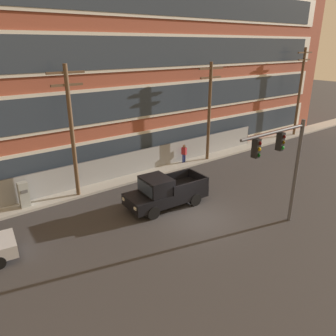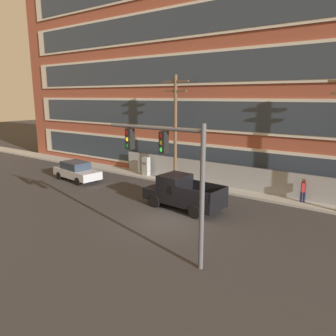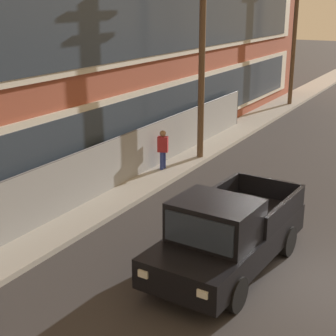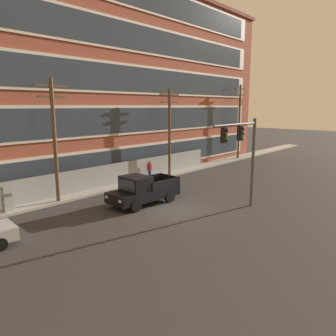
{
  "view_description": "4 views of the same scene",
  "coord_description": "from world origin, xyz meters",
  "px_view_note": "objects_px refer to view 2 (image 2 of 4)",
  "views": [
    {
      "loc": [
        -11.56,
        -12.21,
        9.47
      ],
      "look_at": [
        1.02,
        4.23,
        1.63
      ],
      "focal_mm": 35.0,
      "sensor_mm": 36.0,
      "label": 1
    },
    {
      "loc": [
        10.08,
        -13.9,
        6.84
      ],
      "look_at": [
        -1.53,
        2.15,
        2.5
      ],
      "focal_mm": 35.0,
      "sensor_mm": 36.0,
      "label": 2
    },
    {
      "loc": [
        -11.2,
        -1.91,
        6.37
      ],
      "look_at": [
        1.74,
        5.37,
        1.54
      ],
      "focal_mm": 55.0,
      "sensor_mm": 36.0,
      "label": 3
    },
    {
      "loc": [
        -15.73,
        -13.21,
        6.65
      ],
      "look_at": [
        1.61,
        2.08,
        2.26
      ],
      "focal_mm": 35.0,
      "sensor_mm": 36.0,
      "label": 4
    }
  ],
  "objects_px": {
    "electrical_cabinet": "(146,167)",
    "pedestrian_near_cabinet": "(303,190)",
    "traffic_signal_mast": "(173,165)",
    "pickup_truck_black": "(182,193)",
    "sedan_silver": "(77,171)",
    "utility_pole_near_corner": "(175,125)"
  },
  "relations": [
    {
      "from": "traffic_signal_mast",
      "to": "sedan_silver",
      "type": "bearing_deg",
      "value": 155.84
    },
    {
      "from": "traffic_signal_mast",
      "to": "sedan_silver",
      "type": "relative_size",
      "value": 1.23
    },
    {
      "from": "sedan_silver",
      "to": "utility_pole_near_corner",
      "type": "bearing_deg",
      "value": 28.49
    },
    {
      "from": "electrical_cabinet",
      "to": "pedestrian_near_cabinet",
      "type": "xyz_separation_m",
      "value": [
        12.87,
        0.25,
        0.09
      ]
    },
    {
      "from": "utility_pole_near_corner",
      "to": "pickup_truck_black",
      "type": "bearing_deg",
      "value": -51.11
    },
    {
      "from": "traffic_signal_mast",
      "to": "pickup_truck_black",
      "type": "relative_size",
      "value": 1.11
    },
    {
      "from": "electrical_cabinet",
      "to": "pedestrian_near_cabinet",
      "type": "bearing_deg",
      "value": 1.12
    },
    {
      "from": "pickup_truck_black",
      "to": "traffic_signal_mast",
      "type": "bearing_deg",
      "value": -60.13
    },
    {
      "from": "traffic_signal_mast",
      "to": "utility_pole_near_corner",
      "type": "distance_m",
      "value": 12.44
    },
    {
      "from": "traffic_signal_mast",
      "to": "pedestrian_near_cabinet",
      "type": "relative_size",
      "value": 3.47
    },
    {
      "from": "traffic_signal_mast",
      "to": "electrical_cabinet",
      "type": "relative_size",
      "value": 3.33
    },
    {
      "from": "traffic_signal_mast",
      "to": "pedestrian_near_cabinet",
      "type": "xyz_separation_m",
      "value": [
        2.63,
        10.88,
        -3.16
      ]
    },
    {
      "from": "electrical_cabinet",
      "to": "pedestrian_near_cabinet",
      "type": "height_order",
      "value": "electrical_cabinet"
    },
    {
      "from": "pedestrian_near_cabinet",
      "to": "sedan_silver",
      "type": "bearing_deg",
      "value": -164.99
    },
    {
      "from": "electrical_cabinet",
      "to": "pedestrian_near_cabinet",
      "type": "relative_size",
      "value": 1.04
    },
    {
      "from": "traffic_signal_mast",
      "to": "pickup_truck_black",
      "type": "height_order",
      "value": "traffic_signal_mast"
    },
    {
      "from": "sedan_silver",
      "to": "pedestrian_near_cabinet",
      "type": "relative_size",
      "value": 2.81
    },
    {
      "from": "electrical_cabinet",
      "to": "pickup_truck_black",
      "type": "bearing_deg",
      "value": -35.24
    },
    {
      "from": "traffic_signal_mast",
      "to": "electrical_cabinet",
      "type": "bearing_deg",
      "value": 133.94
    },
    {
      "from": "sedan_silver",
      "to": "utility_pole_near_corner",
      "type": "xyz_separation_m",
      "value": [
        7.22,
        3.92,
        3.85
      ]
    },
    {
      "from": "sedan_silver",
      "to": "electrical_cabinet",
      "type": "xyz_separation_m",
      "value": [
        3.95,
        4.26,
        0.08
      ]
    },
    {
      "from": "utility_pole_near_corner",
      "to": "pedestrian_near_cabinet",
      "type": "height_order",
      "value": "utility_pole_near_corner"
    }
  ]
}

